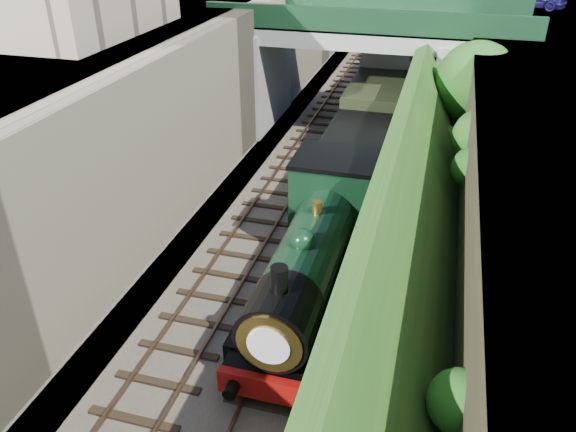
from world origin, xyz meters
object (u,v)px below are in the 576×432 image
object	(u,v)px
tree	(478,86)
tender	(354,168)
locomotive	(315,254)
road_bridge	(378,63)

from	to	relation	value
tree	tender	world-z (taller)	tree
locomotive	tender	bearing A→B (deg)	90.00
tree	locomotive	world-z (taller)	tree
road_bridge	tender	distance (m)	8.78
tree	tender	bearing A→B (deg)	-144.55
road_bridge	locomotive	size ratio (longest dim) A/B	1.56
tree	locomotive	xyz separation A→B (m)	(-4.71, -10.72, -2.75)
road_bridge	tender	bearing A→B (deg)	-88.26
locomotive	tender	distance (m)	7.37
tender	tree	bearing A→B (deg)	35.45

